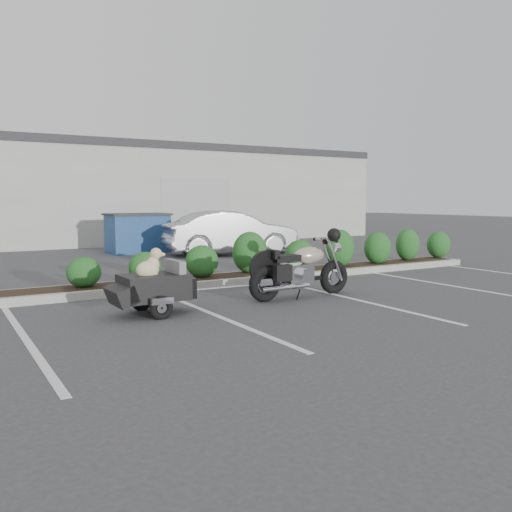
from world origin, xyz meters
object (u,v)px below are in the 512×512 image
motorcycle (301,270)px  sedan (231,233)px  dumpster (138,233)px  pet_trailer (153,286)px

motorcycle → sedan: sedan is taller
sedan → dumpster: sedan is taller
pet_trailer → dumpster: (2.98, 9.49, 0.22)m
motorcycle → pet_trailer: (-2.78, 0.02, -0.06)m
pet_trailer → dumpster: size_ratio=0.87×
motorcycle → sedan: (2.55, 7.38, 0.20)m
motorcycle → dumpster: 9.51m
motorcycle → pet_trailer: 2.78m
pet_trailer → sedan: sedan is taller
pet_trailer → dumpster: dumpster is taller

